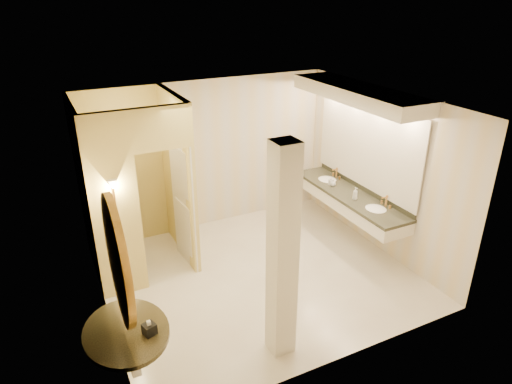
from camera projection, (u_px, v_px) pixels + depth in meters
floor at (258, 275)px, 7.11m from camera, size 4.50×4.50×0.00m
ceiling at (258, 104)px, 6.00m from camera, size 4.50×4.50×0.00m
wall_back at (208, 155)px, 8.19m from camera, size 4.50×0.02×2.70m
wall_front at (341, 267)px, 4.93m from camera, size 4.50×0.02×2.70m
wall_left at (96, 231)px, 5.65m from camera, size 0.02×4.00×2.70m
wall_right at (381, 171)px, 7.47m from camera, size 0.02×4.00×2.70m
toilet_closet at (164, 184)px, 6.89m from camera, size 1.50×1.55×2.70m
wall_sconce at (112, 186)px, 5.97m from camera, size 0.14×0.14×0.42m
vanity at (355, 151)px, 7.54m from camera, size 0.75×2.71×2.09m
console_shelf at (122, 292)px, 4.52m from camera, size 1.09×1.09×1.99m
pillar at (282, 255)px, 5.14m from camera, size 0.28×0.28×2.70m
tissue_box at (149, 329)px, 4.63m from camera, size 0.15×0.15×0.12m
toilet at (111, 237)px, 7.38m from camera, size 0.66×0.90×0.83m
soap_bottle_a at (331, 181)px, 8.14m from camera, size 0.07×0.07×0.14m
soap_bottle_b at (333, 183)px, 8.09m from camera, size 0.10×0.10×0.12m
soap_bottle_c at (355, 193)px, 7.57m from camera, size 0.10×0.10×0.21m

